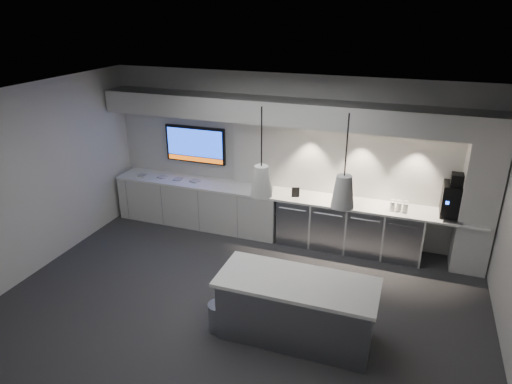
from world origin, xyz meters
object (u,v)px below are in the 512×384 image
at_px(wall_tv, 195,145).
at_px(bin, 219,317).
at_px(island, 296,309).
at_px(coffee_machine, 455,199).

relative_size(wall_tv, bin, 3.07).
distance_m(wall_tv, island, 4.21).
bearing_deg(coffee_machine, bin, -135.32).
height_order(wall_tv, coffee_machine, wall_tv).
relative_size(island, bin, 5.02).
xyz_separation_m(wall_tv, coffee_machine, (4.75, -0.25, -0.36)).
relative_size(wall_tv, coffee_machine, 1.74).
xyz_separation_m(bin, coffee_machine, (2.91, 2.86, 0.99)).
height_order(bin, coffee_machine, coffee_machine).
xyz_separation_m(wall_tv, bin, (1.84, -3.11, -1.36)).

